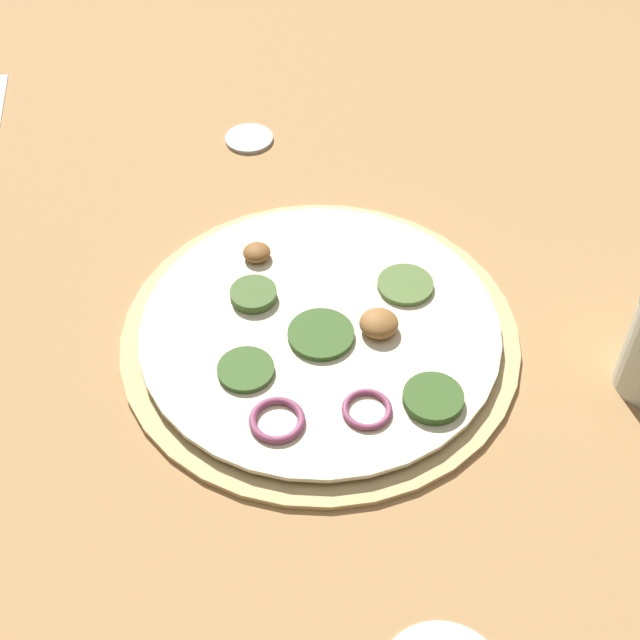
# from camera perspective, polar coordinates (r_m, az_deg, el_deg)

# --- Properties ---
(ground_plane) EXTENTS (3.00, 3.00, 0.00)m
(ground_plane) POSITION_cam_1_polar(r_m,az_deg,el_deg) (0.69, 0.00, -1.10)
(ground_plane) COLOR tan
(pizza) EXTENTS (0.31, 0.31, 0.03)m
(pizza) POSITION_cam_1_polar(r_m,az_deg,el_deg) (0.68, 0.06, -0.78)
(pizza) COLOR #D6B77A
(pizza) RESTS_ON ground_plane
(loose_cap) EXTENTS (0.05, 0.05, 0.01)m
(loose_cap) POSITION_cam_1_polar(r_m,az_deg,el_deg) (0.88, -4.57, 11.60)
(loose_cap) COLOR #B2B2B7
(loose_cap) RESTS_ON ground_plane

